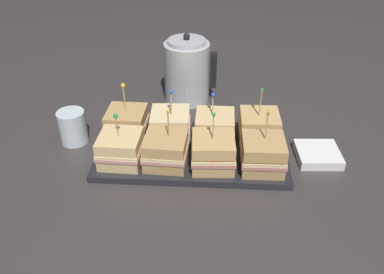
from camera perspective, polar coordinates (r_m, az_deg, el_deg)
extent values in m
plane|color=#383333|center=(1.06, 0.00, -2.66)|extent=(6.00, 6.00, 0.00)
cube|color=#232328|center=(1.05, 0.00, -2.44)|extent=(0.48, 0.25, 0.01)
cube|color=#232328|center=(1.05, 0.00, -2.04)|extent=(0.48, 0.25, 0.01)
cube|color=#DBB77A|center=(1.01, -9.84, -2.65)|extent=(0.10, 0.10, 0.03)
cube|color=tan|center=(1.00, -9.95, -1.78)|extent=(0.11, 0.11, 0.01)
cube|color=beige|center=(1.00, -9.99, -1.40)|extent=(0.11, 0.11, 0.01)
cube|color=#E8C281|center=(0.99, -10.09, -0.54)|extent=(0.10, 0.10, 0.03)
cylinder|color=tan|center=(0.97, -10.48, 1.30)|extent=(0.00, 0.01, 0.07)
sphere|color=green|center=(0.95, -10.68, 2.94)|extent=(0.01, 0.01, 0.01)
cube|color=tan|center=(1.00, -3.66, -2.94)|extent=(0.10, 0.10, 0.03)
cube|color=tan|center=(0.98, -3.70, -2.05)|extent=(0.11, 0.11, 0.01)
cube|color=beige|center=(0.98, -3.72, -1.66)|extent=(0.11, 0.11, 0.01)
cube|color=tan|center=(0.97, -3.75, -0.79)|extent=(0.10, 0.10, 0.03)
cylinder|color=tan|center=(0.95, -3.33, 1.55)|extent=(0.00, 0.01, 0.08)
sphere|color=orange|center=(0.93, -3.41, 3.56)|extent=(0.01, 0.01, 0.01)
cube|color=tan|center=(0.99, 2.93, -3.28)|extent=(0.10, 0.10, 0.03)
cube|color=tan|center=(0.98, 2.96, -2.39)|extent=(0.11, 0.11, 0.01)
cube|color=beige|center=(0.97, 2.97, -2.00)|extent=(0.11, 0.11, 0.01)
cylinder|color=red|center=(0.95, 2.97, -2.34)|extent=(0.06, 0.06, 0.00)
cube|color=tan|center=(0.96, 3.01, -0.93)|extent=(0.10, 0.10, 0.03)
cylinder|color=tan|center=(0.93, 3.00, 1.25)|extent=(0.00, 0.01, 0.08)
sphere|color=green|center=(0.92, 3.06, 3.21)|extent=(0.01, 0.01, 0.01)
cube|color=tan|center=(0.99, 9.76, -3.53)|extent=(0.10, 0.10, 0.03)
cube|color=tan|center=(0.98, 9.86, -2.65)|extent=(0.11, 0.11, 0.01)
cube|color=beige|center=(0.98, 9.91, -2.26)|extent=(0.10, 0.10, 0.01)
cylinder|color=red|center=(0.96, 10.03, -2.60)|extent=(0.06, 0.06, 0.00)
cube|color=tan|center=(0.96, 10.04, -1.19)|extent=(0.10, 0.10, 0.03)
cylinder|color=tan|center=(0.95, 10.42, 1.36)|extent=(0.00, 0.01, 0.08)
sphere|color=orange|center=(0.93, 10.67, 3.41)|extent=(0.01, 0.01, 0.01)
cube|color=tan|center=(1.10, -9.00, 0.76)|extent=(0.10, 0.10, 0.03)
cube|color=tan|center=(1.09, -9.09, 1.59)|extent=(0.11, 0.11, 0.01)
cube|color=beige|center=(1.09, -9.12, 1.95)|extent=(0.11, 0.11, 0.01)
cylinder|color=red|center=(1.07, -9.33, 1.72)|extent=(0.06, 0.06, 0.00)
cube|color=tan|center=(1.08, -9.23, 2.95)|extent=(0.10, 0.10, 0.03)
cylinder|color=tan|center=(1.06, -9.47, 5.20)|extent=(0.00, 0.01, 0.08)
sphere|color=yellow|center=(1.04, -9.67, 7.15)|extent=(0.01, 0.01, 0.01)
cube|color=beige|center=(1.09, -3.01, 0.53)|extent=(0.10, 0.10, 0.03)
cube|color=#B26B60|center=(1.08, -3.04, 1.37)|extent=(0.11, 0.11, 0.01)
cube|color=beige|center=(1.07, -3.06, 1.74)|extent=(0.11, 0.11, 0.01)
cylinder|color=red|center=(1.05, -3.16, 1.50)|extent=(0.06, 0.06, 0.00)
cube|color=beige|center=(1.06, -3.09, 2.76)|extent=(0.10, 0.10, 0.03)
cylinder|color=tan|center=(1.03, -2.94, 4.53)|extent=(0.00, 0.01, 0.08)
sphere|color=blue|center=(1.01, -3.00, 6.36)|extent=(0.01, 0.01, 0.01)
cube|color=#DBB77A|center=(1.08, 3.17, 0.35)|extent=(0.10, 0.10, 0.03)
cube|color=tan|center=(1.07, 3.20, 1.20)|extent=(0.11, 0.11, 0.01)
cube|color=beige|center=(1.07, 3.21, 1.57)|extent=(0.10, 0.10, 0.01)
cube|color=#E8C281|center=(1.06, 3.24, 2.41)|extent=(0.10, 0.10, 0.03)
cylinder|color=tan|center=(1.04, 2.92, 4.38)|extent=(0.00, 0.01, 0.07)
sphere|color=blue|center=(1.03, 2.97, 5.95)|extent=(0.01, 0.01, 0.01)
cube|color=tan|center=(1.09, 9.26, 0.24)|extent=(0.10, 0.10, 0.03)
cube|color=#B26B60|center=(1.08, 9.35, 1.08)|extent=(0.11, 0.11, 0.01)
cube|color=beige|center=(1.08, 9.39, 1.45)|extent=(0.10, 0.10, 0.01)
cylinder|color=red|center=(1.06, 9.49, 1.20)|extent=(0.06, 0.06, 0.00)
cube|color=tan|center=(1.06, 9.50, 2.45)|extent=(0.10, 0.10, 0.03)
cylinder|color=tan|center=(1.03, 9.56, 4.52)|extent=(0.00, 0.01, 0.09)
sphere|color=green|center=(1.01, 9.78, 6.58)|extent=(0.01, 0.01, 0.01)
cylinder|color=#B7BABF|center=(1.28, -0.72, 9.08)|extent=(0.14, 0.14, 0.19)
cylinder|color=#B7BABF|center=(1.24, -0.75, 13.24)|extent=(0.11, 0.11, 0.01)
sphere|color=black|center=(1.23, -0.75, 13.93)|extent=(0.02, 0.02, 0.02)
cube|color=black|center=(1.27, 3.02, 9.36)|extent=(0.02, 0.02, 0.11)
cylinder|color=silver|center=(1.13, -16.40, 1.36)|extent=(0.07, 0.07, 0.09)
cube|color=white|center=(1.09, 17.24, -2.34)|extent=(0.11, 0.11, 0.02)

